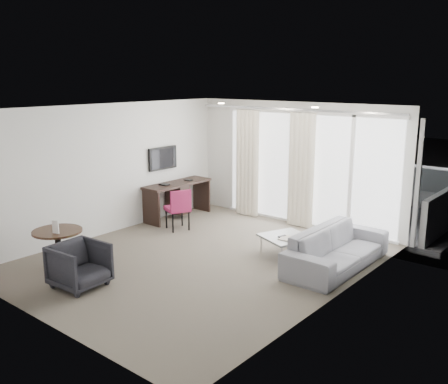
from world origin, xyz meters
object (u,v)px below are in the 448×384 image
Objects in this scene: desk_chair at (177,209)px; round_table at (59,249)px; rattan_chair_a at (361,202)px; coffee_table at (286,246)px; sofa at (337,248)px; tub_armchair at (80,265)px; desk at (178,200)px; rattan_chair_b at (391,207)px.

desk_chair is 1.08× the size of round_table.
coffee_table is at bearing -67.18° from rattan_chair_a.
sofa is (3.55, 0.17, -0.11)m from desk_chair.
tub_armchair is at bearing -50.24° from desk_chair.
rattan_chair_b is (3.94, 2.45, 0.01)m from desk.
round_table is 0.98× the size of rattan_chair_b.
tub_armchair is 3.56m from coffee_table.
rattan_chair_a reaches higher than desk.
tub_armchair is 0.91× the size of rattan_chair_b.
desk is at bearing 170.77° from coffee_table.
coffee_table is (2.59, 2.90, -0.15)m from round_table.
desk is 3.26m from coffee_table.
desk_chair reaches higher than round_table.
desk_chair reaches higher than rattan_chair_b.
round_table is at bearing -131.74° from coffee_table.
rattan_chair_b is (-0.24, 2.92, 0.08)m from sofa.
round_table is (-0.01, -2.78, -0.11)m from desk_chair.
sofa is at bearing 25.42° from desk_chair.
round_table is 0.96× the size of rattan_chair_a.
desk_chair is at bearing 92.81° from sofa.
round_table is 6.38m from rattan_chair_a.
rattan_chair_a is (1.74, 6.02, 0.08)m from tub_armchair.
desk is at bearing -129.27° from rattan_chair_b.
desk_chair reaches higher than tub_armchair.
coffee_table is 0.92× the size of rattan_chair_a.
rattan_chair_b is at bearing 60.56° from round_table.
sofa is at bearing -66.38° from rattan_chair_b.
coffee_table is at bearing -31.54° from tub_armchair.
sofa is (2.61, 3.20, -0.01)m from tub_armchair.
rattan_chair_a is at bearing 65.10° from round_table.
rattan_chair_a is (2.68, 5.78, 0.10)m from round_table.
desk reaches higher than coffee_table.
desk is 2.20× the size of coffee_table.
desk is 3.99m from tub_armchair.
rattan_chair_a reaches higher than rattan_chair_b.
rattan_chair_a is at bearing 88.16° from coffee_table.
tub_armchair reaches higher than sofa.
round_table is 0.36× the size of sofa.
desk is at bearing 83.53° from sofa.
sofa is at bearing -43.16° from tub_armchair.
rattan_chair_a is (-0.87, 2.83, 0.09)m from sofa.
desk is at bearing 100.30° from round_table.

